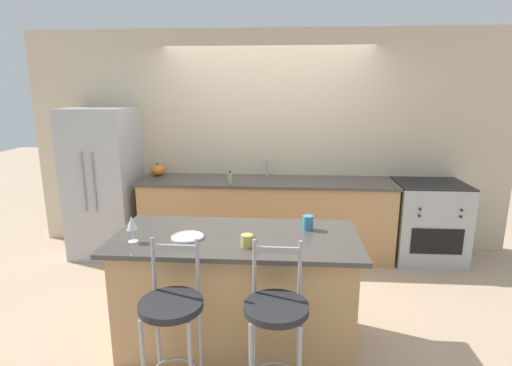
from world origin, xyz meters
TOP-DOWN VIEW (x-y plane):
  - ground_plane at (0.00, 0.00)m, footprint 18.00×18.00m
  - wall_back at (0.00, 0.72)m, footprint 6.00×0.07m
  - back_counter at (0.00, 0.39)m, footprint 3.02×0.70m
  - sink_faucet at (0.00, 0.59)m, footprint 0.02×0.13m
  - kitchen_island at (-0.15, -1.42)m, footprint 1.87×0.87m
  - refrigerator at (-1.97, 0.32)m, footprint 0.74×0.78m
  - oven_range at (1.91, 0.36)m, footprint 0.78×0.70m
  - bar_stool_near at (-0.47, -2.09)m, footprint 0.40×0.40m
  - bar_stool_far at (0.18, -2.08)m, footprint 0.40×0.40m
  - dinner_plate at (-0.50, -1.49)m, footprint 0.24×0.24m
  - wine_glass at (-0.88, -1.60)m, footprint 0.08×0.08m
  - coffee_mug at (-0.04, -1.63)m, footprint 0.12×0.09m
  - tumbler_cup at (0.41, -1.24)m, footprint 0.09×0.09m
  - pumpkin_decoration at (-1.37, 0.54)m, footprint 0.17×0.17m
  - soap_bottle at (-0.40, 0.16)m, footprint 0.05×0.05m

SIDE VIEW (x-z plane):
  - ground_plane at x=0.00m, z-range 0.00..0.00m
  - kitchen_island at x=-0.15m, z-range 0.00..0.91m
  - oven_range at x=1.91m, z-range 0.00..0.94m
  - back_counter at x=0.00m, z-range 0.00..0.94m
  - bar_stool_near at x=-0.47m, z-range 0.05..1.14m
  - bar_stool_far at x=0.18m, z-range 0.05..1.14m
  - refrigerator at x=-1.97m, z-range 0.00..1.78m
  - dinner_plate at x=-0.50m, z-range 0.91..0.93m
  - coffee_mug at x=-0.04m, z-range 0.91..1.00m
  - tumbler_cup at x=0.41m, z-range 0.91..1.02m
  - soap_bottle at x=-0.40m, z-range 0.93..1.07m
  - pumpkin_decoration at x=-1.37m, z-range 0.93..1.08m
  - wine_glass at x=-0.88m, z-range 0.95..1.15m
  - sink_faucet at x=0.00m, z-range 0.97..1.19m
  - wall_back at x=0.00m, z-range 0.00..2.70m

